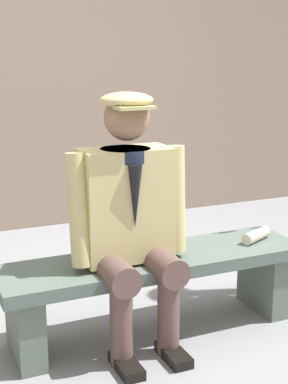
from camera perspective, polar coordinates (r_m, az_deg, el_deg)
ground_plane at (r=3.13m, az=1.14°, el=-13.88°), size 30.00×30.00×0.00m
bench at (r=3.00m, az=1.17°, el=-8.69°), size 1.65×0.42×0.43m
seated_man at (r=2.76m, az=-1.43°, el=-2.11°), size 0.62×0.54×1.28m
rolled_magazine at (r=3.24m, az=11.27°, el=-4.34°), size 0.22×0.15×0.06m
stadium_wall at (r=4.92m, az=-10.07°, el=8.99°), size 12.00×0.24×2.12m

